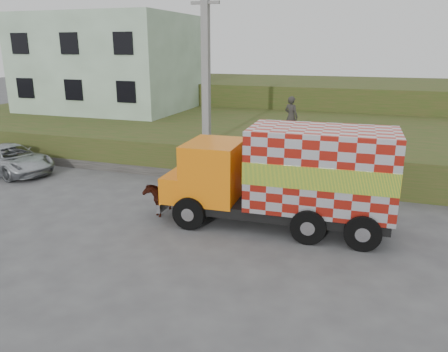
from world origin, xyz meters
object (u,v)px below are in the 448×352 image
at_px(cow, 160,196).
at_px(pedestrian, 291,117).
at_px(cargo_truck, 289,177).
at_px(suv, 11,159).
at_px(utility_pole, 206,83).

xyz_separation_m(cow, pedestrian, (3.16, 7.17, 1.84)).
distance_m(cargo_truck, pedestrian, 7.11).
height_order(cow, suv, suv).
xyz_separation_m(cargo_truck, pedestrian, (-1.26, 6.96, 0.78)).
bearing_deg(cow, cargo_truck, -1.40).
bearing_deg(cargo_truck, utility_pole, 133.68).
xyz_separation_m(utility_pole, pedestrian, (3.12, 2.70, -1.64)).
distance_m(utility_pole, cargo_truck, 6.57).
bearing_deg(utility_pole, cow, -90.46).
bearing_deg(cargo_truck, pedestrian, 98.11).
xyz_separation_m(cargo_truck, cow, (-4.42, -0.21, -1.06)).
relative_size(utility_pole, pedestrian, 4.26).
bearing_deg(pedestrian, utility_pole, 65.16).
bearing_deg(cow, utility_pole, 85.40).
relative_size(cow, suv, 0.31).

